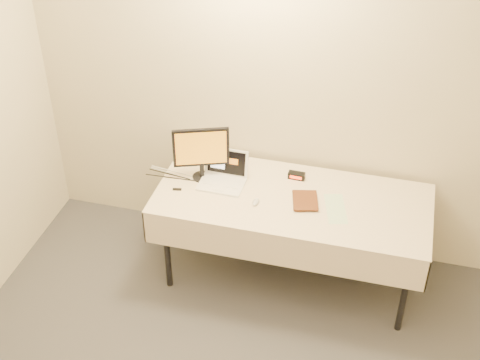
% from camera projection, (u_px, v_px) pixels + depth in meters
% --- Properties ---
extents(back_wall, '(4.00, 0.10, 2.70)m').
position_uv_depth(back_wall, '(310.00, 87.00, 4.51)').
color(back_wall, beige).
rests_on(back_wall, ground).
extents(table, '(1.86, 0.81, 0.74)m').
position_uv_depth(table, '(292.00, 205.00, 4.55)').
color(table, black).
rests_on(table, ground).
extents(laptop, '(0.31, 0.26, 0.22)m').
position_uv_depth(laptop, '(224.00, 175.00, 4.64)').
color(laptop, white).
rests_on(laptop, table).
extents(monitor, '(0.37, 0.17, 0.40)m').
position_uv_depth(monitor, '(201.00, 150.00, 4.57)').
color(monitor, black).
rests_on(monitor, table).
extents(book, '(0.16, 0.06, 0.22)m').
position_uv_depth(book, '(294.00, 189.00, 4.41)').
color(book, brown).
rests_on(book, table).
extents(alarm_clock, '(0.12, 0.05, 0.05)m').
position_uv_depth(alarm_clock, '(297.00, 176.00, 4.68)').
color(alarm_clock, black).
rests_on(alarm_clock, table).
extents(clicker, '(0.05, 0.09, 0.02)m').
position_uv_depth(clicker, '(256.00, 202.00, 4.46)').
color(clicker, '#BABABC').
rests_on(clicker, table).
extents(paper_form, '(0.20, 0.34, 0.00)m').
position_uv_depth(paper_form, '(336.00, 209.00, 4.42)').
color(paper_form, '#C5EBBB').
rests_on(paper_form, table).
extents(usb_dongle, '(0.06, 0.03, 0.01)m').
position_uv_depth(usb_dongle, '(177.00, 189.00, 4.58)').
color(usb_dongle, black).
rests_on(usb_dongle, table).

